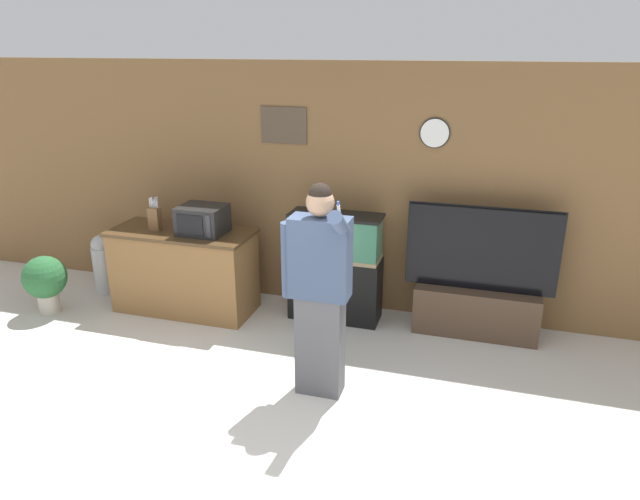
% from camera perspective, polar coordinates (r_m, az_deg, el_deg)
% --- Properties ---
extents(ground_plane, '(18.00, 18.00, 0.00)m').
position_cam_1_polar(ground_plane, '(4.08, -8.50, -22.65)').
color(ground_plane, beige).
extents(wall_back_paneled, '(10.00, 0.08, 2.60)m').
position_cam_1_polar(wall_back_paneled, '(6.02, 2.84, 6.00)').
color(wall_back_paneled, brown).
rests_on(wall_back_paneled, ground_plane).
extents(counter_island, '(1.52, 0.66, 0.90)m').
position_cam_1_polar(counter_island, '(6.30, -13.40, -2.00)').
color(counter_island, brown).
rests_on(counter_island, ground_plane).
extents(microwave, '(0.46, 0.40, 0.29)m').
position_cam_1_polar(microwave, '(5.98, -11.67, 2.98)').
color(microwave, black).
rests_on(microwave, counter_island).
extents(knife_block, '(0.12, 0.09, 0.35)m').
position_cam_1_polar(knife_block, '(6.22, -16.20, 3.13)').
color(knife_block, brown).
rests_on(knife_block, counter_island).
extents(aquarium_on_stand, '(0.94, 0.36, 1.14)m').
position_cam_1_polar(aquarium_on_stand, '(5.90, 1.55, -1.71)').
color(aquarium_on_stand, black).
rests_on(aquarium_on_stand, ground_plane).
extents(tv_on_stand, '(1.45, 0.40, 1.31)m').
position_cam_1_polar(tv_on_stand, '(5.87, 15.40, -4.57)').
color(tv_on_stand, '#4C3828').
rests_on(tv_on_stand, ground_plane).
extents(person_standing, '(0.56, 0.42, 1.78)m').
position_cam_1_polar(person_standing, '(4.50, -0.11, -3.92)').
color(person_standing, '#515156').
rests_on(person_standing, ground_plane).
extents(potted_plant, '(0.46, 0.46, 0.64)m').
position_cam_1_polar(potted_plant, '(6.75, -25.80, -2.69)').
color(potted_plant, '#B2A899').
rests_on(potted_plant, ground_plane).
extents(trash_bin, '(0.25, 0.25, 0.70)m').
position_cam_1_polar(trash_bin, '(7.06, -20.83, -1.21)').
color(trash_bin, '#B7B7BC').
rests_on(trash_bin, ground_plane).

